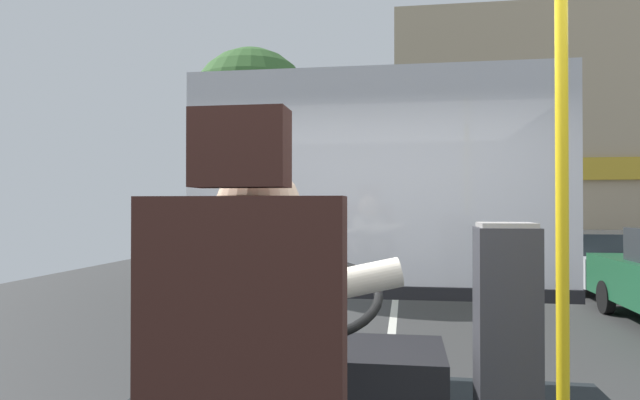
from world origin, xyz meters
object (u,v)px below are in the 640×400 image
fare_box (506,342)px  parked_car_silver (602,259)px  handrail_pole (562,218)px  bus_driver (265,344)px  steering_console (325,384)px

fare_box → parked_car_silver: 11.31m
handrail_pole → parked_car_silver: (3.69, 11.01, -1.10)m
bus_driver → steering_console: bearing=90.0°
bus_driver → parked_car_silver: 12.50m
bus_driver → parked_car_silver: bearing=68.4°
bus_driver → fare_box: bus_driver is taller
fare_box → parked_car_silver: size_ratio=0.24×
fare_box → handrail_pole: bearing=-71.9°
steering_console → fare_box: fare_box is taller
bus_driver → handrail_pole: size_ratio=0.37×
bus_driver → fare_box: size_ratio=0.76×
bus_driver → steering_console: (0.00, 1.13, -0.46)m
bus_driver → steering_console: bus_driver is taller
steering_console → handrail_pole: handrail_pole is taller
steering_console → fare_box: (0.79, -0.17, 0.26)m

